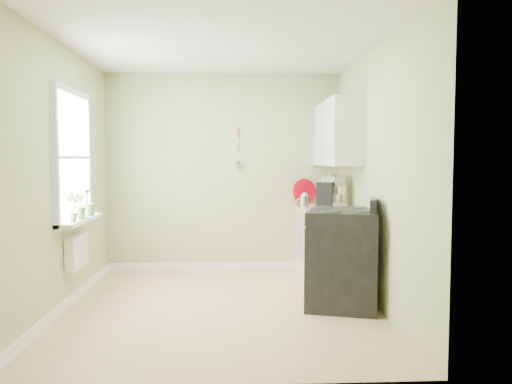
{
  "coord_description": "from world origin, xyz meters",
  "views": [
    {
      "loc": [
        0.11,
        -5.09,
        1.53
      ],
      "look_at": [
        0.39,
        0.55,
        1.16
      ],
      "focal_mm": 35.0,
      "sensor_mm": 36.0,
      "label": 1
    }
  ],
  "objects_px": {
    "stove": "(344,257)",
    "coffee_maker": "(325,197)",
    "kettle": "(304,200)",
    "stand_mixer": "(333,194)"
  },
  "relations": [
    {
      "from": "stove",
      "to": "coffee_maker",
      "type": "xyz_separation_m",
      "value": [
        -0.03,
        0.95,
        0.56
      ]
    },
    {
      "from": "kettle",
      "to": "coffee_maker",
      "type": "distance_m",
      "value": 0.4
    },
    {
      "from": "stand_mixer",
      "to": "coffee_maker",
      "type": "relative_size",
      "value": 1.31
    },
    {
      "from": "stove",
      "to": "coffee_maker",
      "type": "relative_size",
      "value": 3.34
    },
    {
      "from": "stove",
      "to": "kettle",
      "type": "height_order",
      "value": "stove"
    },
    {
      "from": "stove",
      "to": "kettle",
      "type": "relative_size",
      "value": 5.97
    },
    {
      "from": "stove",
      "to": "stand_mixer",
      "type": "relative_size",
      "value": 2.55
    },
    {
      "from": "kettle",
      "to": "coffee_maker",
      "type": "height_order",
      "value": "coffee_maker"
    },
    {
      "from": "stand_mixer",
      "to": "kettle",
      "type": "relative_size",
      "value": 2.34
    },
    {
      "from": "stand_mixer",
      "to": "kettle",
      "type": "bearing_deg",
      "value": 151.82
    }
  ]
}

